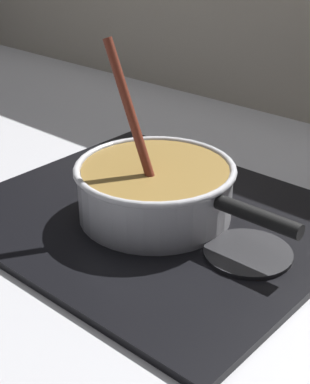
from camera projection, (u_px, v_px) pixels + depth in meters
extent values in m
cube|color=#B7B7BC|center=(7.00, 267.00, 0.84)|extent=(2.40, 1.60, 0.04)
cube|color=black|center=(155.00, 218.00, 0.92)|extent=(0.56, 0.48, 0.01)
torus|color=#592D0C|center=(155.00, 212.00, 0.91)|extent=(0.20, 0.20, 0.01)
cylinder|color=#262628|center=(248.00, 253.00, 0.81)|extent=(0.12, 0.12, 0.01)
cylinder|color=silver|center=(155.00, 192.00, 0.90)|extent=(0.24, 0.24, 0.08)
cylinder|color=olive|center=(155.00, 190.00, 0.90)|extent=(0.22, 0.22, 0.07)
torus|color=silver|center=(155.00, 168.00, 0.88)|extent=(0.25, 0.25, 0.01)
cylinder|color=black|center=(258.00, 216.00, 0.78)|extent=(0.13, 0.02, 0.02)
cylinder|color=beige|center=(167.00, 188.00, 0.84)|extent=(0.04, 0.04, 0.01)
cylinder|color=beige|center=(131.00, 196.00, 0.82)|extent=(0.04, 0.04, 0.01)
cylinder|color=#EDD88C|center=(208.00, 173.00, 0.89)|extent=(0.03, 0.03, 0.01)
cylinder|color=#E5CC7A|center=(155.00, 175.00, 0.88)|extent=(0.03, 0.03, 0.01)
cylinder|color=#EDD88C|center=(159.00, 157.00, 0.94)|extent=(0.03, 0.03, 0.01)
cylinder|color=beige|center=(99.00, 169.00, 0.90)|extent=(0.03, 0.03, 0.01)
cylinder|color=beige|center=(125.00, 183.00, 0.86)|extent=(0.04, 0.04, 0.01)
cylinder|color=beige|center=(128.00, 171.00, 0.90)|extent=(0.03, 0.03, 0.01)
cylinder|color=maroon|center=(131.00, 114.00, 0.84)|extent=(0.10, 0.02, 0.21)
cube|color=brown|center=(153.00, 186.00, 0.86)|extent=(0.05, 0.03, 0.01)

